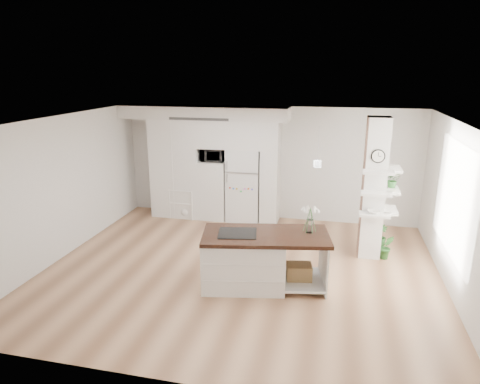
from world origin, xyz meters
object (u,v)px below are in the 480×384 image
Objects in this scene: kitchen_island at (251,259)px; floor_plant_a at (386,247)px; refrigerator at (244,185)px; bookshelf at (184,205)px.

kitchen_island reaches higher than floor_plant_a.
refrigerator is 2.43× the size of bookshelf.
refrigerator reaches higher than bookshelf.
bookshelf is at bearing 163.13° from floor_plant_a.
refrigerator is at bearing 8.89° from bookshelf.
refrigerator is 1.59m from bookshelf.
kitchen_island is (0.82, -3.18, -0.39)m from refrigerator.
floor_plant_a is at bearing 23.95° from kitchen_island.
kitchen_island is 3.07× the size of bookshelf.
bookshelf reaches higher than floor_plant_a.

